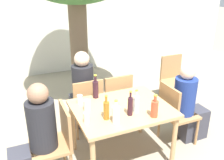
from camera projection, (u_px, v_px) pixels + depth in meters
The scene contains 20 objects.
ground_plane at pixel (121, 156), 3.37m from camera, with size 30.00×30.00×0.00m, color gray.
cafe_building_wall at pixel (57, 15), 5.88m from camera, with size 10.00×0.08×2.80m.
dining_table_front at pixel (122, 114), 3.11m from camera, with size 1.17×0.94×0.75m.
patio_chair_0 at pixel (57, 139), 2.87m from camera, with size 0.44×0.44×0.91m.
patio_chair_1 at pixel (175, 111), 3.47m from camera, with size 0.44×0.44×0.91m.
patio_chair_2 at pixel (87, 103), 3.68m from camera, with size 0.44×0.44×0.91m.
patio_chair_3 at pixel (116, 98), 3.85m from camera, with size 0.44×0.44×0.91m.
patio_chair_4 at pixel (174, 77), 4.65m from camera, with size 0.44×0.44×0.91m.
person_seated_0 at pixel (36, 141), 2.77m from camera, with size 0.56×0.31×1.24m.
person_seated_1 at pixel (188, 108), 3.56m from camera, with size 0.55×0.31×1.17m.
person_seated_2 at pixel (82, 94), 3.86m from camera, with size 0.32×0.56×1.27m.
water_bottle_0 at pixel (136, 104), 2.93m from camera, with size 0.07×0.07×0.29m.
wine_bottle_1 at pixel (96, 89), 3.28m from camera, with size 0.08×0.08×0.32m.
amber_bottle_2 at pixel (106, 110), 2.78m from camera, with size 0.07×0.07×0.30m.
soda_bottle_3 at pixel (155, 108), 2.83m from camera, with size 0.08×0.08×0.28m.
wine_bottle_4 at pixel (130, 106), 2.86m from camera, with size 0.06×0.06×0.31m.
water_bottle_5 at pixel (116, 114), 2.71m from camera, with size 0.08×0.08×0.28m.
drinking_glass_0 at pixel (87, 105), 2.99m from camera, with size 0.08×0.08×0.13m.
drinking_glass_1 at pixel (80, 99), 3.15m from camera, with size 0.07×0.07×0.11m.
drinking_glass_2 at pixel (86, 118), 2.73m from camera, with size 0.06×0.06×0.13m.
Camera 1 is at (-1.18, -2.44, 2.25)m, focal length 40.00 mm.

